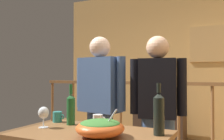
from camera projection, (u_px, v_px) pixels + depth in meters
back_wall at (189, 62)px, 4.77m from camera, size 5.15×0.10×2.86m
framed_picture at (210, 44)px, 4.56m from camera, size 0.70×0.03×0.65m
stair_railing at (163, 107)px, 3.85m from camera, size 3.37×0.10×1.13m
tv_console at (160, 126)px, 4.64m from camera, size 0.90×0.40×0.50m
flat_screen_tv at (159, 98)px, 4.62m from camera, size 0.66×0.12×0.48m
salad_bowl at (100, 127)px, 1.76m from camera, size 0.34×0.34×0.20m
wine_glass at (44, 113)px, 2.07m from camera, size 0.09×0.09×0.17m
wine_bottle_green at (71, 109)px, 2.20m from camera, size 0.07×0.07×0.35m
wine_bottle_dark at (159, 113)px, 1.81m from camera, size 0.08×0.08×0.37m
mug_teal at (58, 117)px, 2.32m from camera, size 0.12×0.08×0.09m
mug_white at (98, 120)px, 2.20m from camera, size 0.12×0.08×0.09m
person_standing_left at (100, 98)px, 2.67m from camera, size 0.62×0.29×1.59m
person_standing_right at (158, 105)px, 2.40m from camera, size 0.52×0.27×1.56m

